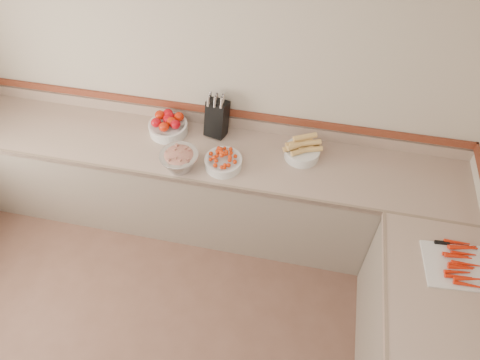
% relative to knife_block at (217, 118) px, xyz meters
% --- Properties ---
extents(back_wall, '(4.00, 0.00, 4.00)m').
position_rel_knife_block_xyz_m(back_wall, '(-0.05, 0.10, 0.24)').
color(back_wall, '#C0B39E').
rests_on(back_wall, ground_plane).
extents(counter_back, '(4.00, 0.65, 1.08)m').
position_rel_knife_block_xyz_m(counter_back, '(-0.05, -0.22, -0.60)').
color(counter_back, tan).
rests_on(counter_back, ground_plane).
extents(knife_block, '(0.20, 0.22, 0.38)m').
position_rel_knife_block_xyz_m(knife_block, '(0.00, 0.00, 0.00)').
color(knife_block, black).
rests_on(knife_block, counter_back).
extents(tomato_bowl, '(0.31, 0.31, 0.15)m').
position_rel_knife_block_xyz_m(tomato_bowl, '(-0.39, -0.07, -0.09)').
color(tomato_bowl, silver).
rests_on(tomato_bowl, counter_back).
extents(cherry_tomato_bowl, '(0.28, 0.28, 0.15)m').
position_rel_knife_block_xyz_m(cherry_tomato_bowl, '(0.13, -0.35, -0.10)').
color(cherry_tomato_bowl, silver).
rests_on(cherry_tomato_bowl, counter_back).
extents(corn_bowl, '(0.30, 0.27, 0.20)m').
position_rel_knife_block_xyz_m(corn_bowl, '(0.69, -0.13, -0.09)').
color(corn_bowl, silver).
rests_on(corn_bowl, counter_back).
extents(rhubarb_bowl, '(0.29, 0.29, 0.16)m').
position_rel_knife_block_xyz_m(rhubarb_bowl, '(-0.18, -0.43, -0.07)').
color(rhubarb_bowl, '#B2B2BA').
rests_on(rhubarb_bowl, counter_back).
extents(cutting_board, '(0.45, 0.37, 0.06)m').
position_rel_knife_block_xyz_m(cutting_board, '(1.75, -0.88, -0.14)').
color(cutting_board, silver).
rests_on(cutting_board, counter_right).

